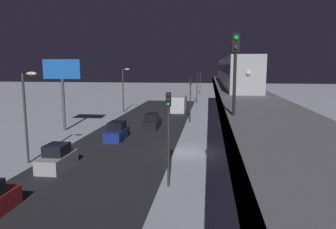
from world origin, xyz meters
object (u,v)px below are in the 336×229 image
at_px(subway_train, 232,71).
at_px(sedan_black, 152,122).
at_px(sedan_blue, 117,132).
at_px(commercial_billboard, 62,76).
at_px(sedan_silver, 57,159).
at_px(traffic_light_distant, 200,79).
at_px(box_truck, 179,104).
at_px(rail_signal, 235,60).
at_px(traffic_light_near, 168,126).
at_px(traffic_light_mid, 190,94).
at_px(traffic_light_far, 197,84).

height_order(subway_train, sedan_black, subway_train).
height_order(sedan_blue, commercial_billboard, commercial_billboard).
bearing_deg(sedan_silver, traffic_light_distant, -97.55).
bearing_deg(subway_train, commercial_billboard, 20.24).
relative_size(subway_train, box_truck, 4.98).
height_order(rail_signal, traffic_light_near, rail_signal).
xyz_separation_m(traffic_light_near, commercial_billboard, (15.47, -16.94, 2.63)).
height_order(traffic_light_near, commercial_billboard, commercial_billboard).
height_order(subway_train, traffic_light_near, subway_train).
height_order(sedan_silver, traffic_light_mid, traffic_light_mid).
relative_size(sedan_black, box_truck, 0.59).
xyz_separation_m(sedan_blue, traffic_light_far, (-7.50, -35.41, 3.41)).
xyz_separation_m(sedan_blue, traffic_light_distant, (-7.50, -59.69, 3.41)).
bearing_deg(sedan_black, traffic_light_near, -76.54).
bearing_deg(traffic_light_near, traffic_light_mid, -90.00).
bearing_deg(sedan_blue, sedan_silver, 80.24).
relative_size(sedan_black, traffic_light_mid, 0.68).
xyz_separation_m(sedan_silver, traffic_light_mid, (-9.30, -21.60, 3.40)).
xyz_separation_m(sedan_silver, commercial_billboard, (6.17, -14.27, 6.03)).
bearing_deg(commercial_billboard, traffic_light_far, -116.07).
height_order(subway_train, sedan_silver, subway_train).
bearing_deg(sedan_blue, traffic_light_mid, -123.96).
xyz_separation_m(traffic_light_near, traffic_light_distant, (0.00, -72.83, 0.00)).
bearing_deg(sedan_silver, traffic_light_near, 163.96).
distance_m(traffic_light_near, commercial_billboard, 23.09).
bearing_deg(sedan_blue, traffic_light_near, 119.71).
bearing_deg(commercial_billboard, traffic_light_distant, -105.47).
relative_size(subway_train, traffic_light_far, 5.76).
bearing_deg(traffic_light_near, sedan_silver, -16.04).
xyz_separation_m(traffic_light_mid, traffic_light_far, (0.00, -24.28, 0.00)).
bearing_deg(box_truck, rail_signal, 99.20).
bearing_deg(sedan_black, commercial_billboard, -165.97).
bearing_deg(sedan_black, subway_train, 26.14).
relative_size(sedan_silver, traffic_light_mid, 0.63).
height_order(traffic_light_mid, traffic_light_far, same).
distance_m(rail_signal, box_truck, 41.54).
bearing_deg(traffic_light_mid, traffic_light_far, -90.00).
relative_size(rail_signal, traffic_light_near, 0.62).
bearing_deg(commercial_billboard, rail_signal, 132.16).
relative_size(box_truck, traffic_light_mid, 1.16).
distance_m(sedan_silver, traffic_light_mid, 23.77).
height_order(sedan_black, traffic_light_near, traffic_light_near).
bearing_deg(rail_signal, subway_train, -93.80).
distance_m(traffic_light_distant, commercial_billboard, 58.05).
height_order(subway_train, traffic_light_far, subway_train).
relative_size(rail_signal, sedan_blue, 0.89).
distance_m(sedan_black, commercial_billboard, 12.63).
bearing_deg(box_truck, traffic_light_near, 94.29).
bearing_deg(box_truck, subway_train, 127.03).
distance_m(sedan_silver, traffic_light_far, 46.94).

